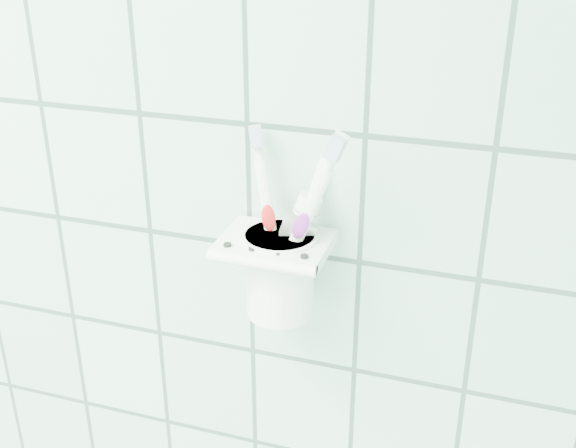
# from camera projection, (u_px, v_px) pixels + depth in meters

# --- Properties ---
(holder_bracket) EXTENTS (0.11, 0.10, 0.03)m
(holder_bracket) POSITION_uv_depth(u_px,v_px,m) (276.00, 245.00, 0.73)
(holder_bracket) COLOR white
(holder_bracket) RESTS_ON wall_back
(cup) EXTENTS (0.08, 0.08, 0.09)m
(cup) POSITION_uv_depth(u_px,v_px,m) (280.00, 270.00, 0.75)
(cup) COLOR white
(cup) RESTS_ON holder_bracket
(toothbrush_pink) EXTENTS (0.05, 0.05, 0.19)m
(toothbrush_pink) POSITION_uv_depth(u_px,v_px,m) (282.00, 226.00, 0.71)
(toothbrush_pink) COLOR white
(toothbrush_pink) RESTS_ON cup
(toothbrush_blue) EXTENTS (0.06, 0.08, 0.22)m
(toothbrush_blue) POSITION_uv_depth(u_px,v_px,m) (275.00, 214.00, 0.71)
(toothbrush_blue) COLOR white
(toothbrush_blue) RESTS_ON cup
(toothbrush_orange) EXTENTS (0.08, 0.02, 0.21)m
(toothbrush_orange) POSITION_uv_depth(u_px,v_px,m) (267.00, 211.00, 0.72)
(toothbrush_orange) COLOR white
(toothbrush_orange) RESTS_ON cup
(toothpaste_tube) EXTENTS (0.06, 0.04, 0.14)m
(toothpaste_tube) POSITION_uv_depth(u_px,v_px,m) (268.00, 241.00, 0.73)
(toothpaste_tube) COLOR silver
(toothpaste_tube) RESTS_ON cup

